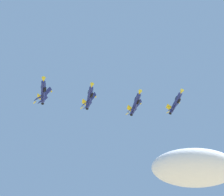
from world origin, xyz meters
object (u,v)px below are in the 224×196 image
fighter_jet_lead (176,102)px  fighter_jet_left_outer (43,91)px  fighter_jet_left_wing (136,103)px  fighter_jet_right_wing (89,97)px

fighter_jet_lead → fighter_jet_left_outer: bearing=-0.9°
fighter_jet_left_wing → fighter_jet_lead: bearing=179.6°
fighter_jet_lead → fighter_jet_right_wing: bearing=-1.6°
fighter_jet_right_wing → fighter_jet_left_outer: (-19.20, -2.65, -0.31)m
fighter_jet_lead → fighter_jet_right_wing: fighter_jet_lead is taller
fighter_jet_left_outer → fighter_jet_left_wing: bearing=178.9°
fighter_jet_lead → fighter_jet_left_wing: size_ratio=1.00×
fighter_jet_left_wing → fighter_jet_right_wing: bearing=-2.6°
fighter_jet_left_wing → fighter_jet_left_outer: size_ratio=1.00×
fighter_jet_left_outer → fighter_jet_right_wing: bearing=-179.5°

